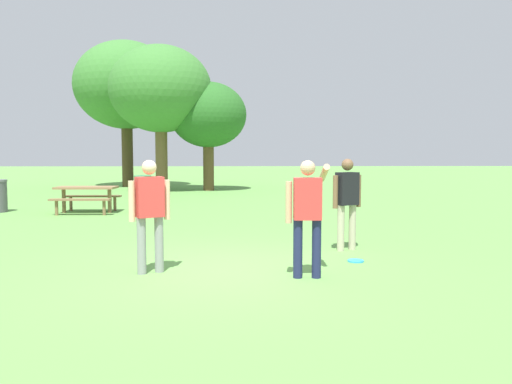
{
  "coord_description": "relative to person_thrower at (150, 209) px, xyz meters",
  "views": [
    {
      "loc": [
        0.2,
        -7.46,
        1.74
      ],
      "look_at": [
        0.49,
        2.15,
        1.0
      ],
      "focal_mm": 35.56,
      "sensor_mm": 36.0,
      "label": 1
    }
  ],
  "objects": [
    {
      "name": "person_bystander",
      "position": [
        2.23,
        -0.34,
        0.02
      ],
      "size": [
        0.63,
        0.67,
        1.64
      ],
      "color": "#1E234C",
      "rests_on": "ground"
    },
    {
      "name": "tree_tall_left",
      "position": [
        -4.54,
        19.11,
        4.23
      ],
      "size": [
        5.24,
        5.24,
        7.43
      ],
      "color": "#4C3823",
      "rests_on": "ground"
    },
    {
      "name": "frisbee",
      "position": [
        3.15,
        0.68,
        -0.93
      ],
      "size": [
        0.26,
        0.26,
        0.03
      ],
      "primitive_type": "cylinder",
      "color": "#2D9EDB",
      "rests_on": "ground"
    },
    {
      "name": "trash_can_further_along",
      "position": [
        -2.1,
        10.37,
        -0.46
      ],
      "size": [
        0.59,
        0.59,
        0.96
      ],
      "color": "#237047",
      "rests_on": "ground"
    },
    {
      "name": "picnic_table_near",
      "position": [
        -3.18,
        7.53,
        -0.38
      ],
      "size": [
        1.72,
        1.44,
        0.77
      ],
      "color": "olive",
      "rests_on": "ground"
    },
    {
      "name": "tree_broad_center",
      "position": [
        -2.3,
        15.96,
        3.65
      ],
      "size": [
        4.6,
        4.6,
        6.58
      ],
      "color": "brown",
      "rests_on": "ground"
    },
    {
      "name": "person_thrower",
      "position": [
        0.0,
        0.0,
        0.0
      ],
      "size": [
        0.55,
        0.37,
        1.64
      ],
      "color": "gray",
      "rests_on": "ground"
    },
    {
      "name": "ground_plane",
      "position": [
        1.11,
        0.17,
        -0.94
      ],
      "size": [
        120.0,
        120.0,
        0.0
      ],
      "primitive_type": "plane",
      "color": "#609947"
    },
    {
      "name": "tree_far_right",
      "position": [
        -0.19,
        16.34,
        2.53
      ],
      "size": [
        3.54,
        3.54,
        5.01
      ],
      "color": "brown",
      "rests_on": "ground"
    },
    {
      "name": "person_catcher",
      "position": [
        3.2,
        1.63,
        0.0
      ],
      "size": [
        0.55,
        0.37,
        1.64
      ],
      "color": "#B7AD93",
      "rests_on": "ground"
    }
  ]
}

